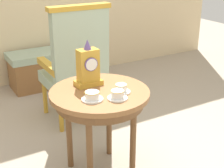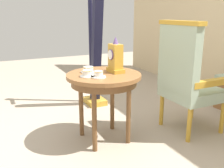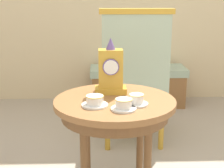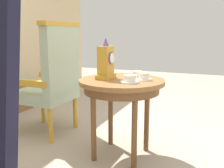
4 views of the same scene
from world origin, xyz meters
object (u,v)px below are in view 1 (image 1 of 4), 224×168
at_px(mantel_clock, 88,67).
at_px(teacup_center, 121,89).
at_px(teacup_left, 92,96).
at_px(teacup_right, 117,95).
at_px(side_table, 100,101).
at_px(armchair, 76,63).
at_px(window_bench, 54,67).

bearing_deg(mantel_clock, teacup_center, -60.14).
bearing_deg(teacup_center, teacup_left, -177.69).
bearing_deg(teacup_right, side_table, 102.20).
distance_m(teacup_left, mantel_clock, 0.28).
bearing_deg(armchair, mantel_clock, -107.14).
relative_size(side_table, mantel_clock, 2.07).
height_order(side_table, teacup_center, teacup_center).
bearing_deg(window_bench, mantel_clock, -101.96).
distance_m(side_table, teacup_center, 0.18).
relative_size(armchair, window_bench, 1.06).
distance_m(mantel_clock, window_bench, 1.86).
bearing_deg(mantel_clock, side_table, -81.50).
bearing_deg(side_table, window_bench, 79.44).
distance_m(side_table, window_bench, 1.92).
bearing_deg(armchair, teacup_left, -108.20).
relative_size(teacup_right, window_bench, 0.12).
height_order(armchair, window_bench, armchair).
bearing_deg(teacup_center, teacup_right, -134.49).
bearing_deg(teacup_right, teacup_center, 45.51).
xyz_separation_m(side_table, mantel_clock, (-0.02, 0.13, 0.21)).
bearing_deg(teacup_right, mantel_clock, 100.64).
height_order(side_table, mantel_clock, mantel_clock).
distance_m(teacup_left, window_bench, 2.07).
relative_size(teacup_left, teacup_center, 1.13).
bearing_deg(mantel_clock, teacup_right, -79.36).
bearing_deg(side_table, mantel_clock, 98.50).
distance_m(teacup_center, mantel_clock, 0.29).
bearing_deg(teacup_left, mantel_clock, 68.80).
relative_size(teacup_center, window_bench, 0.12).
relative_size(teacup_center, mantel_clock, 0.38).
bearing_deg(window_bench, teacup_right, -98.62).
bearing_deg(mantel_clock, window_bench, 78.04).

